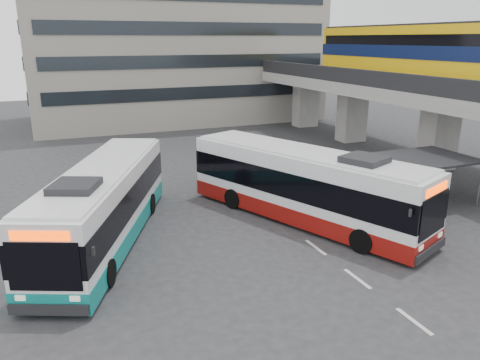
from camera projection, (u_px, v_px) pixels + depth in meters
name	position (u px, v px, depth m)	size (l,w,h in m)	color
ground	(264.00, 257.00, 19.37)	(120.00, 120.00, 0.00)	#28282B
viaduct	(409.00, 74.00, 33.94)	(8.00, 32.00, 9.68)	gray
bike_shelter	(385.00, 180.00, 24.70)	(10.00, 4.00, 2.54)	#595B60
office_block	(172.00, 1.00, 49.77)	(30.00, 15.00, 25.00)	gray
road_markings	(357.00, 279.00, 17.64)	(0.15, 7.60, 0.01)	beige
bus_main	(304.00, 186.00, 22.93)	(7.57, 12.98, 3.82)	white
bus_teal	(104.00, 205.00, 20.47)	(7.50, 12.49, 3.69)	white
pedestrian	(130.00, 216.00, 21.58)	(0.60, 0.39, 1.64)	black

